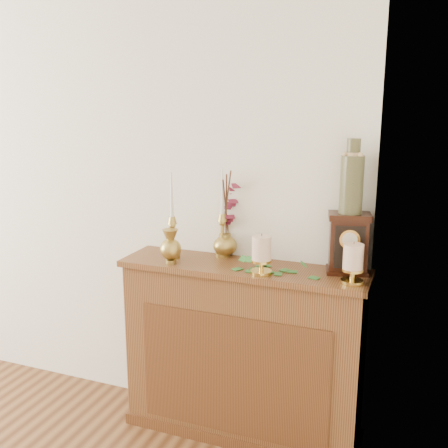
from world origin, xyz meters
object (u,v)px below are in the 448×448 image
at_px(candlestick_left, 172,231).
at_px(mantel_clock, 348,244).
at_px(candlestick_center, 222,228).
at_px(bud_vase, 171,247).
at_px(ginger_jar, 229,217).
at_px(ceramic_vase, 352,180).

distance_m(candlestick_left, mantel_clock, 0.88).
relative_size(candlestick_center, bud_vase, 2.69).
relative_size(candlestick_left, candlestick_center, 0.96).
bearing_deg(mantel_clock, ginger_jar, 160.96).
bearing_deg(bud_vase, ginger_jar, 47.26).
height_order(bud_vase, ginger_jar, ginger_jar).
distance_m(candlestick_center, ginger_jar, 0.07).
height_order(bud_vase, ceramic_vase, ceramic_vase).
relative_size(candlestick_left, ceramic_vase, 1.31).
distance_m(bud_vase, mantel_clock, 0.86).
bearing_deg(mantel_clock, candlestick_center, 164.29).
height_order(candlestick_center, ginger_jar, candlestick_center).
bearing_deg(candlestick_center, ceramic_vase, -2.95).
xyz_separation_m(candlestick_center, bud_vase, (-0.20, -0.20, -0.07)).
relative_size(bud_vase, ginger_jar, 0.38).
bearing_deg(candlestick_left, ceramic_vase, 5.71).
xyz_separation_m(ginger_jar, mantel_clock, (0.62, -0.07, -0.06)).
xyz_separation_m(ginger_jar, ceramic_vase, (0.62, -0.07, 0.24)).
distance_m(candlestick_center, bud_vase, 0.29).
bearing_deg(candlestick_left, mantel_clock, 5.54).
bearing_deg(ginger_jar, candlestick_left, -148.38).
xyz_separation_m(mantel_clock, ceramic_vase, (-0.00, 0.00, 0.30)).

